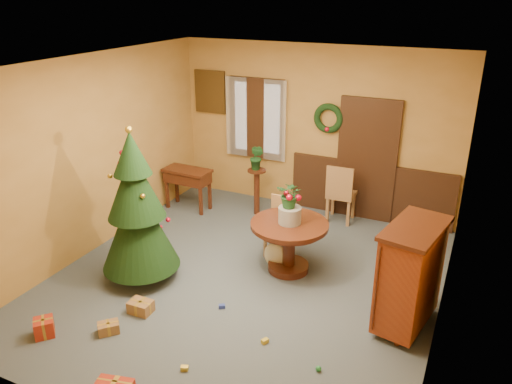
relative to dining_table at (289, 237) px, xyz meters
The scene contains 20 objects.
room_envelope 2.30m from the dining_table, 95.98° to the left, with size 5.50×5.50×5.50m.
dining_table is the anchor object (origin of this frame).
urn 0.34m from the dining_table, 45.00° to the left, with size 0.31×0.31×0.23m, color slate.
centerpiece_plant 0.65m from the dining_table, 45.00° to the left, with size 0.34×0.30×0.38m, color #1E4C23.
chair_near 0.53m from the dining_table, 125.16° to the left, with size 0.39×0.39×0.89m.
chair_far 1.84m from the dining_table, 83.80° to the left, with size 0.46×0.46×1.03m.
guitar 0.23m from the dining_table, behind, with size 0.36×0.17×0.84m, color beige, non-canonical shape.
plant_stand 1.97m from the dining_table, 128.31° to the left, with size 0.32×0.32×0.83m.
stand_plant 2.04m from the dining_table, 128.31° to the left, with size 0.25×0.20×0.45m, color #19471E.
christmas_tree 2.10m from the dining_table, 149.55° to the right, with size 1.05×1.05×2.16m.
writing_desk 2.73m from the dining_table, 153.23° to the left, with size 0.86×0.44×0.75m.
sideboard 1.82m from the dining_table, 18.59° to the right, with size 0.72×1.10×1.31m.
gift_a 2.19m from the dining_table, 126.85° to the right, with size 0.29×0.21×0.15m.
gift_b 3.28m from the dining_table, 128.33° to the right, with size 0.30×0.30×0.22m.
gift_c 2.63m from the dining_table, 122.14° to the right, with size 0.28×0.28×0.13m.
toy_a 1.38m from the dining_table, 108.74° to the right, with size 0.08×0.05×0.05m, color #23369A.
toy_b 2.10m from the dining_table, 59.37° to the right, with size 0.06×0.06×0.06m, color #23813E.
toy_c 1.70m from the dining_table, 77.62° to the right, with size 0.08×0.05×0.05m, color gold.
toy_d 0.55m from the dining_table, 165.49° to the left, with size 0.06×0.06×0.06m, color red.
toy_e 2.41m from the dining_table, 95.79° to the right, with size 0.08×0.05×0.05m, color gold.
Camera 1 is at (2.64, -5.29, 3.74)m, focal length 35.00 mm.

